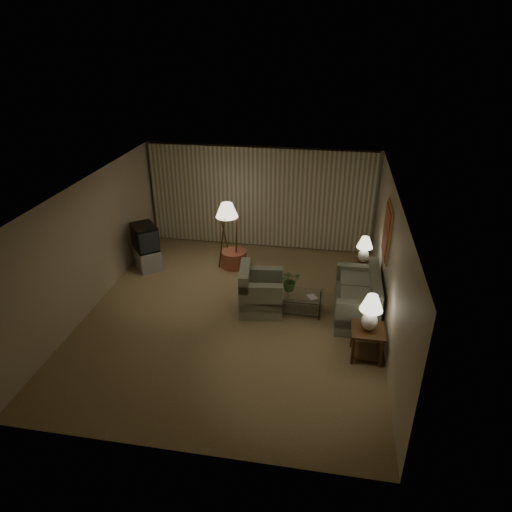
{
  "coord_description": "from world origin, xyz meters",
  "views": [
    {
      "loc": [
        1.81,
        -7.75,
        5.38
      ],
      "look_at": [
        0.38,
        0.6,
        1.09
      ],
      "focal_mm": 32.0,
      "sensor_mm": 36.0,
      "label": 1
    }
  ],
  "objects_px": {
    "side_table_near": "(367,338)",
    "crt_tv": "(145,237)",
    "sofa": "(356,299)",
    "tv_cabinet": "(147,258)",
    "table_lamp_far": "(365,247)",
    "ottoman": "(234,259)",
    "table_lamp_near": "(371,310)",
    "armchair": "(261,293)",
    "vase": "(290,291)",
    "side_table_far": "(362,270)",
    "coffee_table": "(297,300)",
    "floor_lamp": "(228,234)"
  },
  "relations": [
    {
      "from": "crt_tv",
      "to": "table_lamp_near",
      "type": "bearing_deg",
      "value": 24.3
    },
    {
      "from": "table_lamp_far",
      "to": "ottoman",
      "type": "xyz_separation_m",
      "value": [
        -3.09,
        0.42,
        -0.76
      ]
    },
    {
      "from": "side_table_near",
      "to": "table_lamp_far",
      "type": "relative_size",
      "value": 0.97
    },
    {
      "from": "side_table_near",
      "to": "table_lamp_near",
      "type": "height_order",
      "value": "table_lamp_near"
    },
    {
      "from": "ottoman",
      "to": "armchair",
      "type": "bearing_deg",
      "value": -61.41
    },
    {
      "from": "crt_tv",
      "to": "vase",
      "type": "bearing_deg",
      "value": 30.58
    },
    {
      "from": "crt_tv",
      "to": "side_table_near",
      "type": "bearing_deg",
      "value": 24.3
    },
    {
      "from": "side_table_far",
      "to": "vase",
      "type": "distance_m",
      "value": 2.03
    },
    {
      "from": "side_table_near",
      "to": "floor_lamp",
      "type": "bearing_deg",
      "value": 136.95
    },
    {
      "from": "coffee_table",
      "to": "table_lamp_far",
      "type": "bearing_deg",
      "value": 44.62
    },
    {
      "from": "sofa",
      "to": "tv_cabinet",
      "type": "height_order",
      "value": "sofa"
    },
    {
      "from": "table_lamp_far",
      "to": "tv_cabinet",
      "type": "bearing_deg",
      "value": 179.66
    },
    {
      "from": "sofa",
      "to": "side_table_far",
      "type": "distance_m",
      "value": 1.26
    },
    {
      "from": "floor_lamp",
      "to": "ottoman",
      "type": "xyz_separation_m",
      "value": [
        0.14,
        0.0,
        -0.66
      ]
    },
    {
      "from": "table_lamp_near",
      "to": "coffee_table",
      "type": "bearing_deg",
      "value": 137.58
    },
    {
      "from": "side_table_far",
      "to": "tv_cabinet",
      "type": "xyz_separation_m",
      "value": [
        -5.2,
        0.03,
        -0.15
      ]
    },
    {
      "from": "ottoman",
      "to": "tv_cabinet",
      "type": "bearing_deg",
      "value": -169.67
    },
    {
      "from": "sofa",
      "to": "coffee_table",
      "type": "bearing_deg",
      "value": -85.24
    },
    {
      "from": "ottoman",
      "to": "table_lamp_far",
      "type": "bearing_deg",
      "value": -7.69
    },
    {
      "from": "armchair",
      "to": "table_lamp_far",
      "type": "bearing_deg",
      "value": -64.0
    },
    {
      "from": "armchair",
      "to": "tv_cabinet",
      "type": "height_order",
      "value": "armchair"
    },
    {
      "from": "coffee_table",
      "to": "floor_lamp",
      "type": "xyz_separation_m",
      "value": [
        -1.86,
        1.76,
        0.59
      ]
    },
    {
      "from": "table_lamp_near",
      "to": "table_lamp_far",
      "type": "relative_size",
      "value": 1.13
    },
    {
      "from": "armchair",
      "to": "table_lamp_far",
      "type": "distance_m",
      "value": 2.58
    },
    {
      "from": "armchair",
      "to": "ottoman",
      "type": "distance_m",
      "value": 2.04
    },
    {
      "from": "coffee_table",
      "to": "vase",
      "type": "height_order",
      "value": "vase"
    },
    {
      "from": "side_table_near",
      "to": "crt_tv",
      "type": "relative_size",
      "value": 0.69
    },
    {
      "from": "sofa",
      "to": "table_lamp_near",
      "type": "xyz_separation_m",
      "value": [
        0.15,
        -1.35,
        0.64
      ]
    },
    {
      "from": "side_table_far",
      "to": "sofa",
      "type": "bearing_deg",
      "value": -96.84
    },
    {
      "from": "crt_tv",
      "to": "vase",
      "type": "height_order",
      "value": "crt_tv"
    },
    {
      "from": "sofa",
      "to": "table_lamp_far",
      "type": "xyz_separation_m",
      "value": [
        0.15,
        1.25,
        0.59
      ]
    },
    {
      "from": "table_lamp_near",
      "to": "table_lamp_far",
      "type": "height_order",
      "value": "table_lamp_near"
    },
    {
      "from": "armchair",
      "to": "tv_cabinet",
      "type": "distance_m",
      "value": 3.39
    },
    {
      "from": "armchair",
      "to": "vase",
      "type": "height_order",
      "value": "armchair"
    },
    {
      "from": "side_table_near",
      "to": "coffee_table",
      "type": "distance_m",
      "value": 1.86
    },
    {
      "from": "crt_tv",
      "to": "ottoman",
      "type": "height_order",
      "value": "crt_tv"
    },
    {
      "from": "crt_tv",
      "to": "vase",
      "type": "distance_m",
      "value": 3.94
    },
    {
      "from": "vase",
      "to": "table_lamp_near",
      "type": "bearing_deg",
      "value": -39.47
    },
    {
      "from": "crt_tv",
      "to": "floor_lamp",
      "type": "distance_m",
      "value": 2.01
    },
    {
      "from": "sofa",
      "to": "coffee_table",
      "type": "relative_size",
      "value": 1.52
    },
    {
      "from": "coffee_table",
      "to": "tv_cabinet",
      "type": "distance_m",
      "value": 4.07
    },
    {
      "from": "coffee_table",
      "to": "tv_cabinet",
      "type": "bearing_deg",
      "value": 160.18
    },
    {
      "from": "tv_cabinet",
      "to": "crt_tv",
      "type": "height_order",
      "value": "crt_tv"
    },
    {
      "from": "ottoman",
      "to": "crt_tv",
      "type": "bearing_deg",
      "value": -169.67
    },
    {
      "from": "side_table_near",
      "to": "tv_cabinet",
      "type": "xyz_separation_m",
      "value": [
        -5.2,
        2.63,
        -0.17
      ]
    },
    {
      "from": "sofa",
      "to": "vase",
      "type": "distance_m",
      "value": 1.38
    },
    {
      "from": "armchair",
      "to": "crt_tv",
      "type": "relative_size",
      "value": 1.3
    },
    {
      "from": "sofa",
      "to": "table_lamp_near",
      "type": "height_order",
      "value": "table_lamp_near"
    },
    {
      "from": "table_lamp_near",
      "to": "coffee_table",
      "type": "distance_m",
      "value": 1.99
    },
    {
      "from": "sofa",
      "to": "side_table_far",
      "type": "height_order",
      "value": "sofa"
    }
  ]
}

